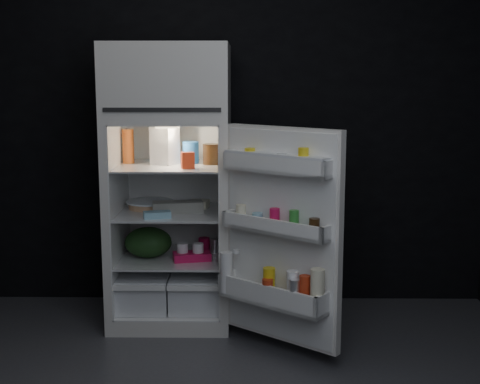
{
  "coord_description": "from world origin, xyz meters",
  "views": [
    {
      "loc": [
        0.35,
        -2.92,
        1.59
      ],
      "look_at": [
        0.3,
        1.0,
        0.9
      ],
      "focal_mm": 50.0,
      "sensor_mm": 36.0,
      "label": 1
    }
  ],
  "objects_px": {
    "egg_carton": "(178,207)",
    "yogurt_tray": "(192,256)",
    "fridge_door": "(280,238)",
    "refrigerator": "(171,175)",
    "milk_jug": "(165,146)"
  },
  "relations": [
    {
      "from": "milk_jug",
      "to": "egg_carton",
      "type": "height_order",
      "value": "milk_jug"
    },
    {
      "from": "egg_carton",
      "to": "yogurt_tray",
      "type": "distance_m",
      "value": 0.33
    },
    {
      "from": "fridge_door",
      "to": "milk_jug",
      "type": "height_order",
      "value": "fridge_door"
    },
    {
      "from": "refrigerator",
      "to": "egg_carton",
      "type": "xyz_separation_m",
      "value": [
        0.05,
        -0.09,
        -0.19
      ]
    },
    {
      "from": "yogurt_tray",
      "to": "milk_jug",
      "type": "bearing_deg",
      "value": 136.09
    },
    {
      "from": "refrigerator",
      "to": "yogurt_tray",
      "type": "relative_size",
      "value": 7.59
    },
    {
      "from": "yogurt_tray",
      "to": "egg_carton",
      "type": "bearing_deg",
      "value": 140.94
    },
    {
      "from": "refrigerator",
      "to": "fridge_door",
      "type": "bearing_deg",
      "value": -42.3
    },
    {
      "from": "milk_jug",
      "to": "yogurt_tray",
      "type": "height_order",
      "value": "milk_jug"
    },
    {
      "from": "fridge_door",
      "to": "yogurt_tray",
      "type": "relative_size",
      "value": 5.2
    },
    {
      "from": "fridge_door",
      "to": "egg_carton",
      "type": "relative_size",
      "value": 3.85
    },
    {
      "from": "egg_carton",
      "to": "yogurt_tray",
      "type": "bearing_deg",
      "value": -36.8
    },
    {
      "from": "refrigerator",
      "to": "milk_jug",
      "type": "distance_m",
      "value": 0.19
    },
    {
      "from": "refrigerator",
      "to": "fridge_door",
      "type": "distance_m",
      "value": 0.95
    },
    {
      "from": "fridge_door",
      "to": "yogurt_tray",
      "type": "distance_m",
      "value": 0.76
    }
  ]
}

